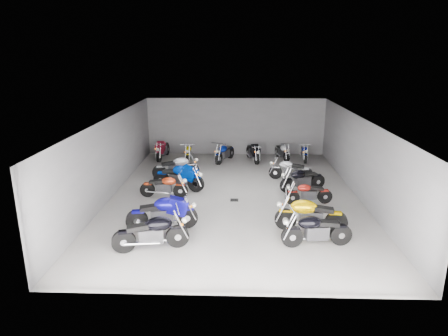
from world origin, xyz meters
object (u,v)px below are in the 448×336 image
(motorcycle_right_a, at_px, (316,230))
(motorcycle_back_a, at_px, (163,149))
(motorcycle_left_f, at_px, (177,167))
(motorcycle_left_a, at_px, (152,233))
(motorcycle_back_b, at_px, (189,152))
(motorcycle_right_e, at_px, (302,179))
(motorcycle_left_d, at_px, (164,186))
(motorcycle_back_e, at_px, (282,151))
(drain_grate, at_px, (234,200))
(motorcycle_right_d, at_px, (308,193))
(motorcycle_right_f, at_px, (290,170))
(motorcycle_back_c, at_px, (225,152))
(motorcycle_left_e, at_px, (179,177))
(motorcycle_back_d, at_px, (253,152))
(motorcycle_left_b, at_px, (163,213))
(motorcycle_right_b, at_px, (310,215))
(motorcycle_back_f, at_px, (304,152))

(motorcycle_right_a, xyz_separation_m, motorcycle_back_a, (-6.50, 10.10, 0.01))
(motorcycle_left_f, xyz_separation_m, motorcycle_back_a, (-1.29, 3.49, 0.00))
(motorcycle_left_a, height_order, motorcycle_back_b, motorcycle_left_a)
(motorcycle_right_e, relative_size, motorcycle_back_b, 1.04)
(motorcycle_left_d, bearing_deg, motorcycle_back_e, 141.50)
(drain_grate, height_order, motorcycle_right_d, motorcycle_right_d)
(drain_grate, distance_m, motorcycle_right_f, 3.76)
(motorcycle_back_b, height_order, motorcycle_back_e, motorcycle_back_b)
(motorcycle_back_b, height_order, motorcycle_back_c, motorcycle_back_c)
(motorcycle_left_e, xyz_separation_m, motorcycle_back_d, (3.32, 4.78, -0.06))
(motorcycle_left_b, relative_size, motorcycle_back_d, 1.14)
(motorcycle_left_d, height_order, motorcycle_right_b, motorcycle_right_b)
(motorcycle_right_d, distance_m, motorcycle_back_a, 9.51)
(motorcycle_right_e, distance_m, motorcycle_back_e, 5.09)
(motorcycle_right_e, bearing_deg, motorcycle_back_c, 14.76)
(motorcycle_left_b, relative_size, motorcycle_back_f, 1.26)
(motorcycle_back_a, bearing_deg, drain_grate, 127.75)
(motorcycle_left_a, height_order, motorcycle_back_a, motorcycle_left_a)
(motorcycle_right_b, relative_size, motorcycle_right_f, 1.18)
(drain_grate, distance_m, motorcycle_back_c, 5.85)
(motorcycle_right_d, bearing_deg, motorcycle_right_e, -6.98)
(motorcycle_right_a, distance_m, motorcycle_back_c, 10.09)
(motorcycle_left_a, xyz_separation_m, motorcycle_right_a, (4.91, 0.40, -0.02))
(motorcycle_back_a, bearing_deg, motorcycle_left_e, 112.99)
(drain_grate, distance_m, motorcycle_right_e, 3.15)
(motorcycle_right_a, bearing_deg, motorcycle_right_b, -7.47)
(motorcycle_left_d, distance_m, motorcycle_left_f, 2.57)
(motorcycle_right_a, height_order, motorcycle_back_c, motorcycle_right_a)
(motorcycle_right_a, relative_size, motorcycle_right_e, 1.08)
(drain_grate, relative_size, motorcycle_left_d, 0.16)
(motorcycle_left_a, height_order, motorcycle_right_e, motorcycle_left_a)
(motorcycle_back_a, bearing_deg, motorcycle_left_b, 105.67)
(motorcycle_left_b, distance_m, motorcycle_right_a, 4.94)
(motorcycle_right_d, xyz_separation_m, motorcycle_back_c, (-3.44, 6.10, 0.06))
(motorcycle_right_a, distance_m, motorcycle_right_b, 1.07)
(motorcycle_right_d, bearing_deg, motorcycle_left_d, 77.56)
(motorcycle_left_e, distance_m, motorcycle_right_f, 5.15)
(motorcycle_left_e, relative_size, motorcycle_back_b, 1.17)
(motorcycle_right_b, height_order, motorcycle_back_a, motorcycle_right_b)
(motorcycle_left_a, height_order, motorcycle_right_a, motorcycle_left_a)
(motorcycle_back_a, bearing_deg, motorcycle_back_f, -175.53)
(motorcycle_right_b, bearing_deg, motorcycle_right_e, 1.03)
(motorcycle_right_a, distance_m, motorcycle_back_b, 10.95)
(motorcycle_right_f, xyz_separation_m, motorcycle_back_e, (0.01, 3.58, -0.02))
(motorcycle_left_e, relative_size, motorcycle_right_f, 1.13)
(motorcycle_left_a, xyz_separation_m, motorcycle_left_e, (0.04, 5.39, 0.01))
(motorcycle_left_b, height_order, motorcycle_right_a, motorcycle_left_b)
(motorcycle_back_b, relative_size, motorcycle_back_d, 0.94)
(motorcycle_left_a, distance_m, motorcycle_back_c, 10.18)
(motorcycle_right_b, bearing_deg, motorcycle_right_a, -174.08)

